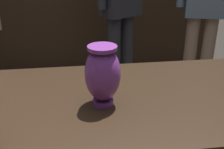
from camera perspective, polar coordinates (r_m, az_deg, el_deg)
back_display_shelf at (r=3.19m, az=-4.94°, el=9.39°), size 2.60×0.40×0.99m
vase_centerpiece at (r=0.92m, az=-1.93°, el=0.13°), size 0.12×0.12×0.21m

